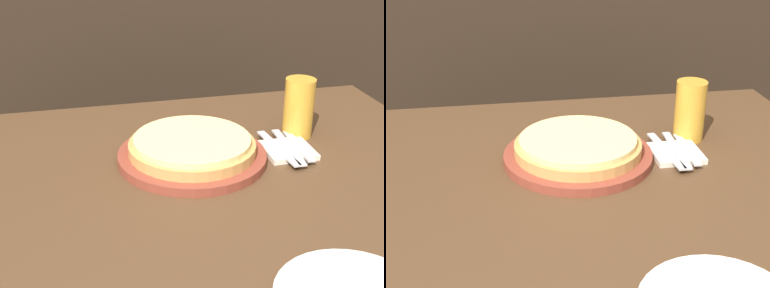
# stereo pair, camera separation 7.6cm
# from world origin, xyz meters

# --- Properties ---
(pizza_on_board) EXTENTS (0.33, 0.33, 0.06)m
(pizza_on_board) POSITION_xyz_m (-0.03, 0.14, 0.79)
(pizza_on_board) COLOR brown
(pizza_on_board) RESTS_ON dining_table
(beer_glass) EXTENTS (0.07, 0.07, 0.15)m
(beer_glass) POSITION_xyz_m (0.25, 0.21, 0.84)
(beer_glass) COLOR gold
(beer_glass) RESTS_ON dining_table
(napkin_stack) EXTENTS (0.11, 0.11, 0.01)m
(napkin_stack) POSITION_xyz_m (0.19, 0.12, 0.77)
(napkin_stack) COLOR beige
(napkin_stack) RESTS_ON dining_table
(fork) EXTENTS (0.03, 0.19, 0.00)m
(fork) POSITION_xyz_m (0.17, 0.12, 0.78)
(fork) COLOR silver
(fork) RESTS_ON napkin_stack
(dinner_knife) EXTENTS (0.03, 0.19, 0.00)m
(dinner_knife) POSITION_xyz_m (0.19, 0.12, 0.78)
(dinner_knife) COLOR silver
(dinner_knife) RESTS_ON napkin_stack
(spoon) EXTENTS (0.03, 0.16, 0.00)m
(spoon) POSITION_xyz_m (0.22, 0.12, 0.78)
(spoon) COLOR silver
(spoon) RESTS_ON napkin_stack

